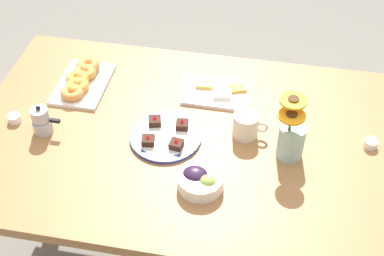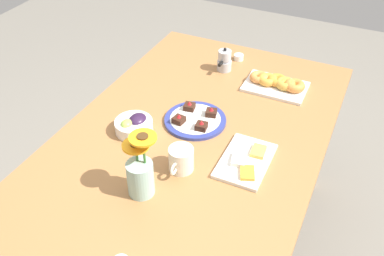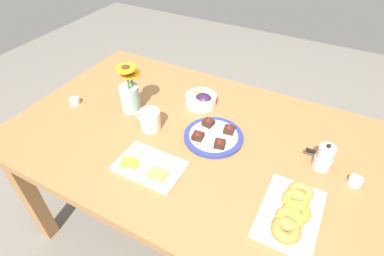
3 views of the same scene
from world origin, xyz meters
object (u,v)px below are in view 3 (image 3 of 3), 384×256
Objects in this scene: croissant_platter at (292,212)px; flower_vase at (130,95)px; grape_bowl at (201,99)px; dining_table at (192,149)px; moka_pot at (324,158)px; coffee_mug at (150,119)px; jam_cup_honey at (74,101)px; dessert_plate at (214,136)px; jam_cup_berry at (355,181)px; cheese_platter at (149,166)px.

croissant_platter is 1.16× the size of flower_vase.
dining_table is at bearing 107.09° from grape_bowl.
moka_pot is at bearing -99.60° from croissant_platter.
croissant_platter is at bearing 166.47° from coffee_mug.
dining_table is 13.45× the size of moka_pot.
dessert_plate is at bearing -172.51° from jam_cup_honey.
jam_cup_berry is at bearing -176.19° from dining_table.
grape_bowl is at bearing -88.56° from cheese_platter.
flower_vase is at bearing -4.69° from dining_table.
croissant_platter is at bearing 55.20° from jam_cup_berry.
jam_cup_berry is (-0.72, 0.18, -0.01)m from grape_bowl.
jam_cup_honey is 0.72m from dessert_plate.
grape_bowl is 0.70m from croissant_platter.
moka_pot is at bearing 166.01° from grape_bowl.
jam_cup_honey is at bearing -17.56° from cheese_platter.
jam_cup_honey is 1.28m from jam_cup_berry.
jam_cup_honey is (0.62, 0.07, 0.10)m from dining_table.
cheese_platter is at bearing 76.99° from dining_table.
jam_cup_berry is at bearing -179.11° from flower_vase.
cheese_platter is at bearing 4.35° from croissant_platter.
coffee_mug is at bearing -13.53° from croissant_platter.
cheese_platter is 0.54m from croissant_platter.
moka_pot is at bearing -13.57° from jam_cup_berry.
jam_cup_berry is 0.20× the size of flower_vase.
dining_table is 0.55m from moka_pot.
grape_bowl is at bearing -152.46° from jam_cup_honey.
dining_table is 0.53m from croissant_platter.
cheese_platter is 5.42× the size of jam_cup_honey.
dining_table is 12.76× the size of coffee_mug.
coffee_mug is at bearing 66.16° from grape_bowl.
grape_bowl is 0.62× the size of flower_vase.
grape_bowl is at bearing -50.87° from dessert_plate.
dining_table is at bearing 7.93° from moka_pot.
dining_table is 0.26m from grape_bowl.
croissant_platter is 0.45m from dessert_plate.
grape_bowl is at bearing -113.84° from coffee_mug.
dessert_plate reaches higher than dining_table.
jam_cup_honey is (0.57, -0.18, 0.01)m from cheese_platter.
jam_cup_berry is 0.19× the size of dessert_plate.
dining_table is at bearing 175.31° from flower_vase.
flower_vase is (-0.28, -0.09, 0.07)m from jam_cup_honey.
jam_cup_honey is at bearing 2.99° from coffee_mug.
croissant_platter is at bearing -175.65° from cheese_platter.
cheese_platter is 0.40m from flower_vase.
grape_bowl reaches higher than jam_cup_honey.
moka_pot reaches higher than jam_cup_honey.
cheese_platter is at bearing 28.57° from moka_pot.
flower_vase reaches higher than jam_cup_honey.
croissant_platter is 2.35× the size of moka_pot.
jam_cup_berry is at bearing -174.09° from coffee_mug.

